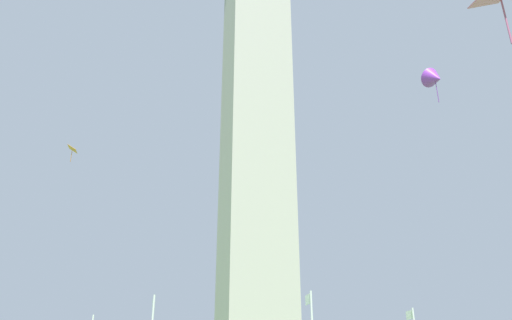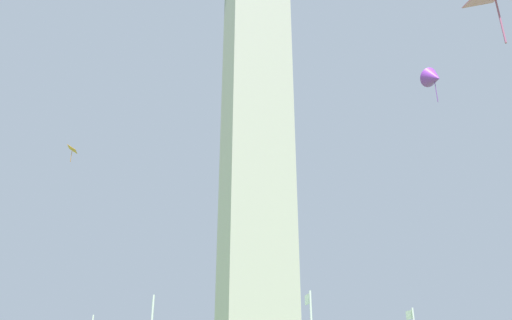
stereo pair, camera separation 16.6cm
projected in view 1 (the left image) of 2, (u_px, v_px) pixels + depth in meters
obelisk_monument at (256, 127)px, 55.66m from camera, size 6.29×6.29×57.21m
kite_purple_delta at (435, 78)px, 33.42m from camera, size 1.78×1.44×2.57m
kite_orange_diamond at (72, 149)px, 46.56m from camera, size 0.97×0.87×1.46m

